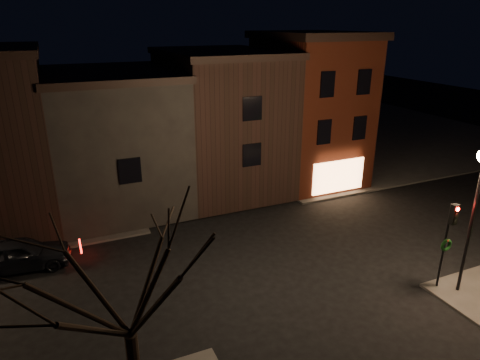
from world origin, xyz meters
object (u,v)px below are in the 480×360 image
object	(u,v)px
traffic_signal	(449,233)
parked_car_a	(20,254)
street_lamp_near	(480,183)
bare_tree_left	(123,266)

from	to	relation	value
traffic_signal	parked_car_a	xyz separation A→B (m)	(-17.12, 9.43, -2.02)
traffic_signal	street_lamp_near	bearing A→B (deg)	-39.37
traffic_signal	bare_tree_left	xyz separation A→B (m)	(-13.60, -1.49, 2.63)
traffic_signal	parked_car_a	bearing A→B (deg)	151.16
bare_tree_left	parked_car_a	xyz separation A→B (m)	(-3.52, 10.92, -4.65)
parked_car_a	bare_tree_left	bearing A→B (deg)	-156.65
bare_tree_left	street_lamp_near	bearing A→B (deg)	4.03
traffic_signal	parked_car_a	world-z (taller)	traffic_signal
street_lamp_near	bare_tree_left	bearing A→B (deg)	-175.97
traffic_signal	parked_car_a	size ratio (longest dim) A/B	0.88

